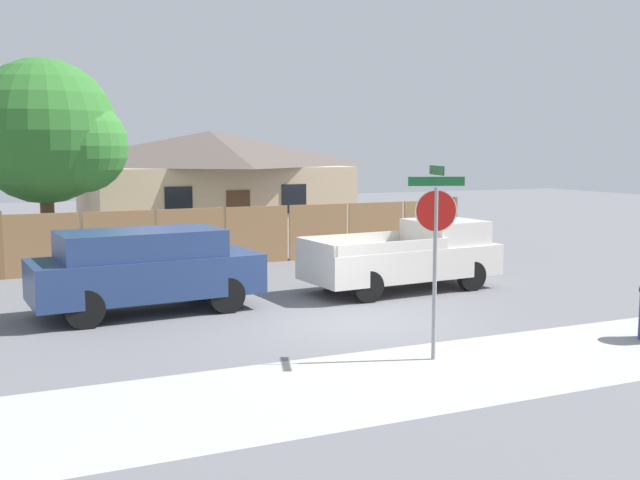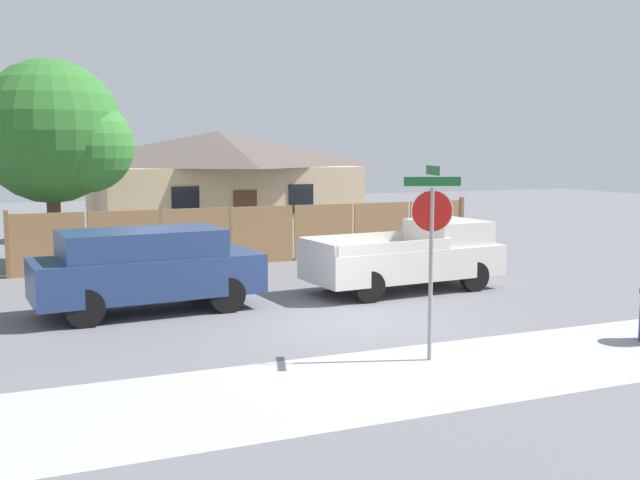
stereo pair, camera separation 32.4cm
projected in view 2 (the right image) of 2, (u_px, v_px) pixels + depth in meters
The scene contains 8 objects.
ground_plane at pixel (354, 323), 15.15m from camera, with size 80.00×80.00×0.00m, color slate.
sidewalk_strip at pixel (452, 371), 11.86m from camera, with size 36.00×3.20×0.01m.
wooden_fence at pixel (262, 234), 23.14m from camera, with size 14.71×0.12×1.86m.
house at pixel (218, 181), 30.86m from camera, with size 10.66×7.83×4.24m.
oak_tree at pixel (58, 135), 21.91m from camera, with size 4.43×4.22×6.13m.
red_suv at pixel (147, 267), 16.07m from camera, with size 4.92×2.25×1.80m.
orange_pickup at pixel (411, 257), 18.65m from camera, with size 5.04×2.33×1.71m.
stop_sign at pixel (432, 229), 12.24m from camera, with size 0.90×0.81×3.24m.
Camera 2 is at (-6.45, -13.38, 3.50)m, focal length 42.00 mm.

